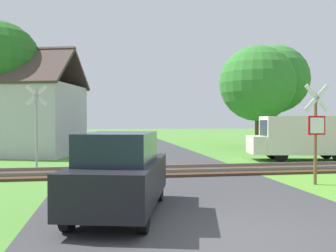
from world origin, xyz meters
The scene contains 10 objects.
ground_plane centered at (0.00, 0.00, 0.00)m, with size 160.00×160.00×0.00m, color #4C8433.
road_asphalt centered at (0.00, 2.00, 0.00)m, with size 7.21×80.00×0.01m, color #38383A.
rail_track centered at (0.00, 8.02, 0.06)m, with size 60.00×2.60×0.22m.
stop_sign_near centered at (4.50, 4.58, 1.79)m, with size 0.88×0.16×3.18m.
crossing_sign_far centered at (-4.90, 9.93, 2.02)m, with size 0.87×0.20×3.51m.
house centered at (-7.05, 16.79, 2.22)m, with size 7.98×6.98×6.29m.
tree_right centered at (8.86, 19.59, 4.72)m, with size 5.50×5.50×7.47m.
tree_far centered at (11.14, 21.49, 5.27)m, with size 5.33×5.33×7.95m.
mail_truck centered at (7.76, 11.36, 1.24)m, with size 5.14×2.65×2.24m.
parked_car centered at (-1.74, 1.86, 0.89)m, with size 2.56×4.28×1.78m.
Camera 1 is at (-2.04, -6.29, 2.04)m, focal length 40.00 mm.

